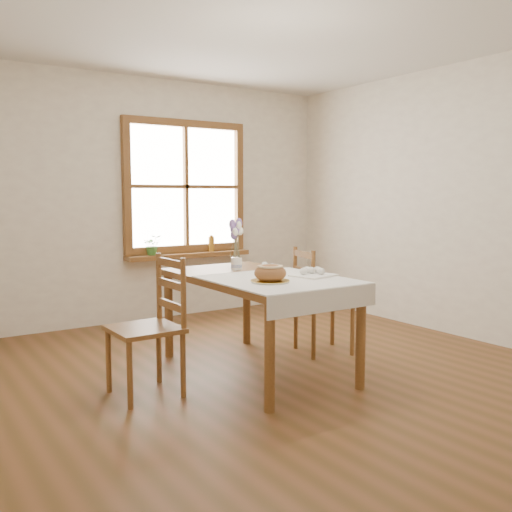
{
  "coord_description": "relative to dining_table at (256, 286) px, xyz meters",
  "views": [
    {
      "loc": [
        -2.39,
        -3.29,
        1.37
      ],
      "look_at": [
        0.0,
        0.3,
        0.9
      ],
      "focal_mm": 40.0,
      "sensor_mm": 36.0,
      "label": 1
    }
  ],
  "objects": [
    {
      "name": "bread_loaf",
      "position": [
        -0.14,
        -0.39,
        0.17
      ],
      "size": [
        0.22,
        0.22,
        0.12
      ],
      "primitive_type": "ellipsoid",
      "color": "#A3673A",
      "rests_on": "bread_plate"
    },
    {
      "name": "lavender_bouquet",
      "position": [
        0.02,
        0.32,
        0.33
      ],
      "size": [
        0.16,
        0.16,
        0.3
      ],
      "primitive_type": null,
      "color": "#76589C",
      "rests_on": "flower_vase"
    },
    {
      "name": "chair_right",
      "position": [
        0.79,
        0.13,
        -0.21
      ],
      "size": [
        0.53,
        0.52,
        0.91
      ],
      "primitive_type": null,
      "rotation": [
        0.0,
        0.0,
        1.33
      ],
      "color": "brown",
      "rests_on": "ground"
    },
    {
      "name": "window_sill",
      "position": [
        0.5,
        2.1,
        0.03
      ],
      "size": [
        1.46,
        0.2,
        0.05
      ],
      "color": "brown",
      "rests_on": "ground"
    },
    {
      "name": "room_walls",
      "position": [
        0.0,
        -0.3,
        1.04
      ],
      "size": [
        4.6,
        5.1,
        2.65
      ],
      "color": "white",
      "rests_on": "ground"
    },
    {
      "name": "salt_shaker",
      "position": [
        0.12,
        -0.05,
        0.14
      ],
      "size": [
        0.04,
        0.04,
        0.08
      ],
      "primitive_type": "cylinder",
      "rotation": [
        0.0,
        0.0,
        0.02
      ],
      "color": "silver",
      "rests_on": "table_linen"
    },
    {
      "name": "eggs",
      "position": [
        0.3,
        -0.32,
        0.13
      ],
      "size": [
        0.26,
        0.25,
        0.05
      ],
      "primitive_type": null,
      "rotation": [
        0.0,
        0.0,
        0.2
      ],
      "color": "silver",
      "rests_on": "egg_napkin"
    },
    {
      "name": "flower_vase",
      "position": [
        0.02,
        0.32,
        0.13
      ],
      "size": [
        0.11,
        0.11,
        0.1
      ],
      "primitive_type": "cylinder",
      "rotation": [
        0.0,
        0.0,
        0.23
      ],
      "color": "silver",
      "rests_on": "dining_table"
    },
    {
      "name": "table_linen",
      "position": [
        0.0,
        -0.3,
        0.09
      ],
      "size": [
        0.91,
        0.99,
        0.01
      ],
      "primitive_type": "cube",
      "color": "white",
      "rests_on": "dining_table"
    },
    {
      "name": "potted_plant",
      "position": [
        0.06,
        2.1,
        0.13
      ],
      "size": [
        0.24,
        0.26,
        0.17
      ],
      "primitive_type": "imported",
      "rotation": [
        0.0,
        0.0,
        -0.25
      ],
      "color": "#3A742E",
      "rests_on": "window_sill"
    },
    {
      "name": "bread_plate",
      "position": [
        -0.14,
        -0.39,
        0.1
      ],
      "size": [
        0.3,
        0.3,
        0.01
      ],
      "primitive_type": "cylinder",
      "rotation": [
        0.0,
        0.0,
        -0.14
      ],
      "color": "silver",
      "rests_on": "table_linen"
    },
    {
      "name": "amber_bottle",
      "position": [
        0.78,
        2.1,
        0.14
      ],
      "size": [
        0.07,
        0.07,
        0.19
      ],
      "primitive_type": "cylinder",
      "rotation": [
        0.0,
        0.0,
        0.06
      ],
      "color": "#A16C1D",
      "rests_on": "window_sill"
    },
    {
      "name": "pepper_shaker",
      "position": [
        0.05,
        -0.04,
        0.14
      ],
      "size": [
        0.06,
        0.06,
        0.1
      ],
      "primitive_type": "cylinder",
      "rotation": [
        0.0,
        0.0,
        -0.12
      ],
      "color": "silver",
      "rests_on": "table_linen"
    },
    {
      "name": "chair_left",
      "position": [
        -0.92,
        -0.02,
        -0.19
      ],
      "size": [
        0.47,
        0.45,
        0.95
      ],
      "primitive_type": null,
      "rotation": [
        0.0,
        0.0,
        -1.55
      ],
      "color": "brown",
      "rests_on": "ground"
    },
    {
      "name": "egg_napkin",
      "position": [
        0.3,
        -0.32,
        0.1
      ],
      "size": [
        0.34,
        0.3,
        0.01
      ],
      "primitive_type": "cube",
      "rotation": [
        0.0,
        0.0,
        0.2
      ],
      "color": "white",
      "rests_on": "table_linen"
    },
    {
      "name": "dining_table",
      "position": [
        0.0,
        0.0,
        0.0
      ],
      "size": [
        0.9,
        1.6,
        0.75
      ],
      "color": "brown",
      "rests_on": "ground"
    },
    {
      "name": "ground",
      "position": [
        0.0,
        -0.3,
        -0.66
      ],
      "size": [
        5.0,
        5.0,
        0.0
      ],
      "primitive_type": "plane",
      "color": "brown",
      "rests_on": "ground"
    },
    {
      "name": "window",
      "position": [
        0.5,
        2.17,
        0.79
      ],
      "size": [
        1.46,
        0.08,
        1.46
      ],
      "color": "brown",
      "rests_on": "ground"
    }
  ]
}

